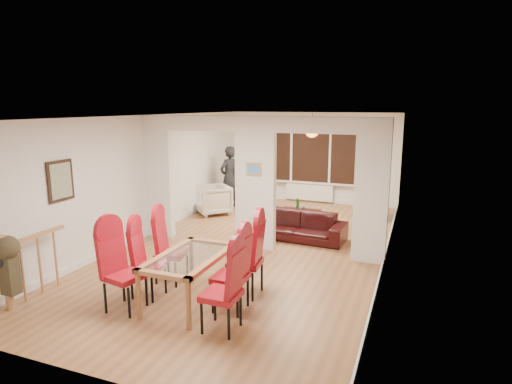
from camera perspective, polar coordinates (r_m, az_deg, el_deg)
The scene contains 24 objects.
floor at distance 8.65m, azimuth -0.08°, elevation -7.38°, with size 5.00×9.00×0.01m, color #96633C.
room_walls at distance 8.32m, azimuth -0.08°, elevation 1.11°, with size 5.00×9.00×2.60m, color silver, non-canonical shape.
divider_wall at distance 8.32m, azimuth -0.08°, elevation 1.11°, with size 5.00×0.18×2.60m, color white.
bay_window_blinds at distance 12.50m, azimuth 7.29°, elevation 5.46°, with size 3.00×0.08×1.80m, color black.
radiator at distance 12.64m, azimuth 7.11°, elevation 0.03°, with size 1.40×0.08×0.50m, color white.
pendant_light at distance 11.27m, azimuth 7.47°, elevation 8.11°, with size 0.36×0.36×0.36m, color orange.
stair_newel at distance 7.19m, azimuth -27.22°, elevation -8.08°, with size 0.40×1.20×1.10m, color #A6764C, non-canonical shape.
wall_poster at distance 7.63m, azimuth -24.62°, elevation 1.38°, with size 0.04×0.52×0.67m, color gray.
pillar_photo at distance 8.18m, azimuth -0.33°, elevation 3.06°, with size 0.30×0.03×0.25m, color #4C8CD8.
dining_table at distance 6.35m, azimuth -8.77°, elevation -11.33°, with size 0.85×1.51×0.71m, color #915D35, non-canonical shape.
dining_chair_la at distance 6.23m, azimuth -17.12°, elevation -9.85°, with size 0.47×0.47×1.18m, color maroon, non-canonical shape.
dining_chair_lb at distance 6.58m, azimuth -14.23°, elevation -9.02°, with size 0.43×0.43×1.08m, color maroon, non-canonical shape.
dining_chair_lc at distance 7.01m, azimuth -11.27°, elevation -7.45°, with size 0.44×0.44×1.11m, color maroon, non-canonical shape.
dining_chair_ra at distance 5.49m, azimuth -4.68°, elevation -12.68°, with size 0.45×0.45×1.12m, color maroon, non-canonical shape.
dining_chair_rb at distance 5.98m, azimuth -3.45°, elevation -10.54°, with size 0.45×0.45×1.12m, color maroon, non-canonical shape.
dining_chair_rc at distance 6.44m, azimuth -1.47°, elevation -8.60°, with size 0.47×0.47×1.18m, color maroon, non-canonical shape.
sofa at distance 9.15m, azimuth 5.67°, elevation -4.50°, with size 1.98×0.77×0.58m, color black.
armchair at distance 11.20m, azimuth -5.75°, elevation -1.03°, with size 0.83×0.81×0.76m, color #BEB2A1.
person at distance 11.78m, azimuth -3.60°, elevation 1.97°, with size 0.41×0.62×1.70m, color black.
television at distance 11.15m, azimuth 15.59°, elevation -2.07°, with size 0.12×0.91×0.53m, color black.
coffee_table at distance 10.83m, azimuth 5.92°, elevation -2.93°, with size 0.96×0.48×0.22m, color black, non-canonical shape.
bottle at distance 10.76m, azimuth 5.57°, elevation -1.60°, with size 0.07×0.07×0.30m, color #143F19.
bowl at distance 10.82m, azimuth 5.90°, elevation -2.19°, with size 0.23×0.23×0.06m, color black.
shoes at distance 8.52m, azimuth -2.44°, elevation -7.33°, with size 0.25×0.27×0.10m, color black, non-canonical shape.
Camera 1 is at (2.94, -7.64, 2.81)m, focal length 30.00 mm.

